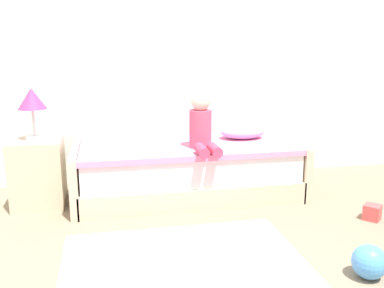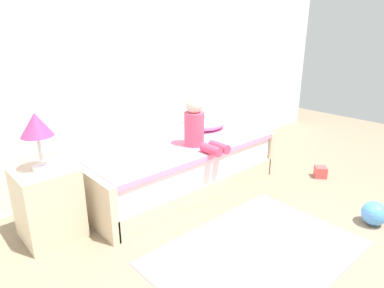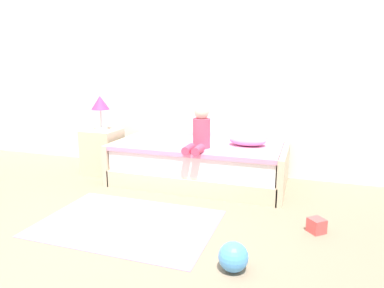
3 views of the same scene
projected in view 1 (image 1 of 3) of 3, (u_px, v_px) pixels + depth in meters
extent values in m
cube|color=silver|center=(145.00, 40.00, 4.30)|extent=(7.20, 0.10, 2.90)
cube|color=beige|center=(187.00, 184.00, 4.09)|extent=(2.00, 1.00, 0.20)
cube|color=white|center=(187.00, 161.00, 4.04)|extent=(1.94, 0.94, 0.25)
cube|color=pink|center=(187.00, 146.00, 4.01)|extent=(1.98, 0.98, 0.05)
cube|color=beige|center=(77.00, 175.00, 3.86)|extent=(0.07, 1.00, 0.50)
cube|color=beige|center=(286.00, 163.00, 4.26)|extent=(0.07, 1.00, 0.50)
cube|color=beige|center=(38.00, 173.00, 3.76)|extent=(0.44, 0.44, 0.60)
cylinder|color=silver|center=(35.00, 138.00, 3.69)|extent=(0.15, 0.15, 0.03)
cylinder|color=silver|center=(34.00, 123.00, 3.66)|extent=(0.02, 0.02, 0.24)
cone|color=#E5387A|center=(32.00, 98.00, 3.61)|extent=(0.24, 0.24, 0.18)
cylinder|color=#E04C6B|center=(200.00, 129.00, 3.81)|extent=(0.20, 0.20, 0.34)
sphere|color=beige|center=(201.00, 102.00, 3.75)|extent=(0.17, 0.17, 0.17)
cylinder|color=#D83F60|center=(202.00, 150.00, 3.54)|extent=(0.09, 0.22, 0.09)
cylinder|color=#D83F60|center=(215.00, 150.00, 3.56)|extent=(0.09, 0.22, 0.09)
ellipsoid|color=#EA8CC6|center=(242.00, 132.00, 4.20)|extent=(0.44, 0.30, 0.13)
sphere|color=#4C99E5|center=(369.00, 262.00, 2.60)|extent=(0.21, 0.21, 0.21)
cube|color=pink|center=(184.00, 261.00, 2.82)|extent=(1.60, 1.10, 0.01)
cube|color=#E54C4C|center=(372.00, 212.00, 3.48)|extent=(0.18, 0.18, 0.13)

